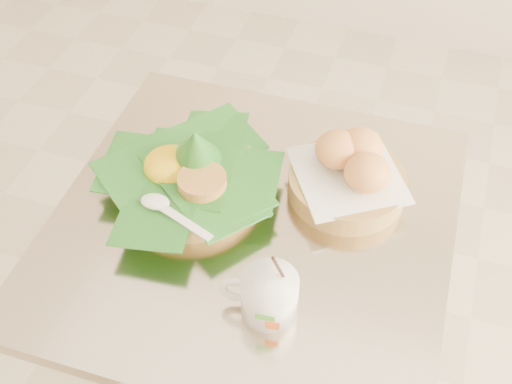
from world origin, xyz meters
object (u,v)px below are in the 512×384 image
(bread_basket, at_px, (350,173))
(coffee_mug, at_px, (268,294))
(rice_basket, at_px, (189,173))
(cafe_table, at_px, (253,291))

(bread_basket, height_order, coffee_mug, coffee_mug)
(coffee_mug, bearing_deg, rice_basket, 136.48)
(cafe_table, relative_size, coffee_mug, 4.85)
(cafe_table, xyz_separation_m, rice_basket, (-0.13, 0.04, 0.26))
(rice_basket, bearing_deg, bread_basket, 17.84)
(cafe_table, distance_m, rice_basket, 0.30)
(cafe_table, bearing_deg, rice_basket, 164.20)
(rice_basket, distance_m, coffee_mug, 0.29)
(cafe_table, height_order, bread_basket, bread_basket)
(cafe_table, bearing_deg, coffee_mug, -63.84)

